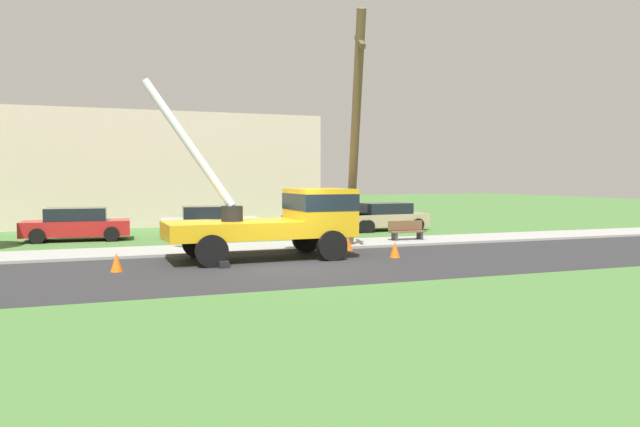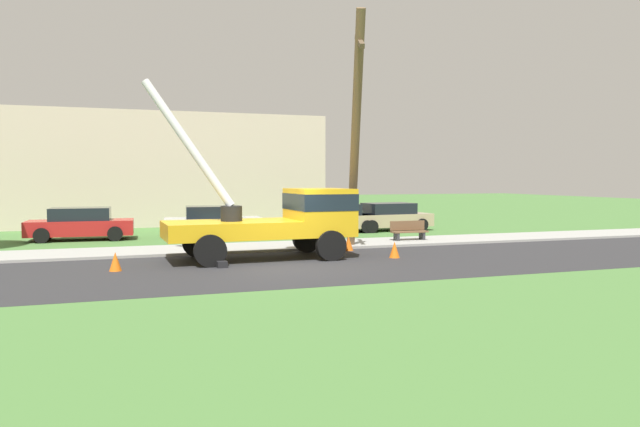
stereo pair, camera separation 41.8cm
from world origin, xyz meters
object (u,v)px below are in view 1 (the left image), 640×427
traffic_cone_ahead (395,249)px  parked_sedan_silver (210,222)px  utility_truck (284,217)px  parked_sedan_red (77,224)px  park_bench (407,231)px  leaning_utility_pole (355,134)px  parked_sedan_green (329,218)px  traffic_cone_curbside (348,243)px  traffic_cone_behind (117,262)px  parked_sedan_tan (385,217)px

traffic_cone_ahead → parked_sedan_silver: 10.41m
traffic_cone_ahead → parked_sedan_silver: parked_sedan_silver is taller
utility_truck → traffic_cone_ahead: (3.58, -1.22, -1.13)m
parked_sedan_red → park_bench: size_ratio=2.79×
leaning_utility_pole → parked_sedan_green: leaning_utility_pole is taller
leaning_utility_pole → traffic_cone_ahead: size_ratio=15.08×
parked_sedan_red → traffic_cone_curbside: bearing=-37.2°
park_bench → parked_sedan_green: bearing=106.4°
traffic_cone_behind → parked_sedan_green: bearing=42.8°
traffic_cone_behind → parked_sedan_red: bearing=98.5°
traffic_cone_behind → parked_sedan_tan: bearing=35.8°
traffic_cone_curbside → park_bench: size_ratio=0.35×
leaning_utility_pole → parked_sedan_silver: leaning_utility_pole is taller
park_bench → traffic_cone_curbside: bearing=-151.5°
parked_sedan_red → parked_sedan_silver: (5.72, -0.43, 0.00)m
leaning_utility_pole → park_bench: (3.44, 2.43, -3.85)m
traffic_cone_curbside → parked_sedan_green: parked_sedan_green is taller
leaning_utility_pole → parked_sedan_red: leaning_utility_pole is taller
traffic_cone_behind → utility_truck: bearing=12.6°
parked_sedan_tan → leaning_utility_pole: bearing=-122.9°
parked_sedan_silver → park_bench: bearing=-34.0°
park_bench → traffic_cone_behind: bearing=-160.1°
leaning_utility_pole → traffic_cone_behind: 9.39m
parked_sedan_green → traffic_cone_behind: bearing=-137.2°
traffic_cone_behind → traffic_cone_ahead: bearing=-0.1°
parked_sedan_tan → utility_truck: bearing=-133.3°
traffic_cone_curbside → parked_sedan_tan: (5.11, 7.29, 0.43)m
utility_truck → traffic_cone_ahead: size_ratio=12.22×
parked_sedan_green → leaning_utility_pole: bearing=-104.0°
traffic_cone_ahead → parked_sedan_tan: size_ratio=0.12×
utility_truck → parked_sedan_silver: (-1.13, 8.06, -0.70)m
traffic_cone_behind → park_bench: (11.73, 4.24, 0.18)m
parked_sedan_silver → traffic_cone_curbside: bearing=-60.2°
utility_truck → leaning_utility_pole: (2.88, 0.61, 2.90)m
parked_sedan_silver → park_bench: size_ratio=2.84×
traffic_cone_ahead → traffic_cone_behind: same height
traffic_cone_curbside → parked_sedan_tan: 8.91m
traffic_cone_curbside → park_bench: (3.49, 1.90, 0.18)m
leaning_utility_pole → traffic_cone_curbside: size_ratio=15.08×
traffic_cone_behind → park_bench: size_ratio=0.35×
utility_truck → traffic_cone_curbside: utility_truck is taller
parked_sedan_red → parked_sedan_green: 11.64m
utility_truck → parked_sedan_green: utility_truck is taller
utility_truck → parked_sedan_tan: 11.60m
traffic_cone_curbside → parked_sedan_silver: 7.99m
traffic_cone_curbside → parked_sedan_silver: size_ratio=0.12×
park_bench → parked_sedan_tan: bearing=73.3°
traffic_cone_behind → traffic_cone_curbside: bearing=15.9°
parked_sedan_silver → parked_sedan_green: 5.93m
utility_truck → traffic_cone_behind: bearing=-167.4°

